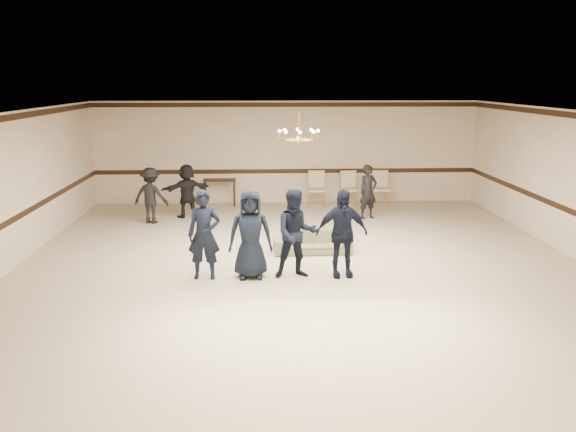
# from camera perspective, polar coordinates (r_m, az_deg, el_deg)

# --- Properties ---
(room) EXTENTS (12.01, 14.01, 3.21)m
(room) POSITION_cam_1_polar(r_m,az_deg,el_deg) (12.97, 1.26, 2.31)
(room) COLOR beige
(room) RESTS_ON ground
(chair_rail) EXTENTS (12.00, 0.02, 0.14)m
(chair_rail) POSITION_cam_1_polar(r_m,az_deg,el_deg) (19.95, -0.16, 4.09)
(chair_rail) COLOR black
(chair_rail) RESTS_ON wall_back
(crown_molding) EXTENTS (12.00, 0.02, 0.14)m
(crown_molding) POSITION_cam_1_polar(r_m,az_deg,el_deg) (19.76, -0.16, 10.07)
(crown_molding) COLOR black
(crown_molding) RESTS_ON wall_back
(chandelier) EXTENTS (0.94, 0.94, 0.89)m
(chandelier) POSITION_cam_1_polar(r_m,az_deg,el_deg) (13.80, 0.99, 8.26)
(chandelier) COLOR gold
(chandelier) RESTS_ON ceiling
(boy_a) EXTENTS (0.67, 0.46, 1.76)m
(boy_a) POSITION_cam_1_polar(r_m,az_deg,el_deg) (12.35, -7.62, -1.70)
(boy_a) COLOR black
(boy_a) RESTS_ON floor
(boy_b) EXTENTS (0.87, 0.58, 1.76)m
(boy_b) POSITION_cam_1_polar(r_m,az_deg,el_deg) (12.31, -3.44, -1.66)
(boy_b) COLOR black
(boy_b) RESTS_ON floor
(boy_c) EXTENTS (0.92, 0.75, 1.76)m
(boy_c) POSITION_cam_1_polar(r_m,az_deg,el_deg) (12.33, 0.75, -1.62)
(boy_c) COLOR black
(boy_c) RESTS_ON floor
(boy_d) EXTENTS (1.06, 0.51, 1.76)m
(boy_d) POSITION_cam_1_polar(r_m,az_deg,el_deg) (12.42, 4.90, -1.56)
(boy_d) COLOR black
(boy_d) RESTS_ON floor
(settee) EXTENTS (1.77, 0.74, 0.51)m
(settee) POSITION_cam_1_polar(r_m,az_deg,el_deg) (14.23, 2.23, -2.33)
(settee) COLOR #817C56
(settee) RESTS_ON floor
(adult_left) EXTENTS (1.11, 0.83, 1.53)m
(adult_left) POSITION_cam_1_polar(r_m,az_deg,el_deg) (17.45, -12.34, 1.83)
(adult_left) COLOR black
(adult_left) RESTS_ON floor
(adult_mid) EXTENTS (1.47, 1.03, 1.53)m
(adult_mid) POSITION_cam_1_polar(r_m,az_deg,el_deg) (18.00, -9.15, 2.28)
(adult_mid) COLOR black
(adult_mid) RESTS_ON floor
(adult_right) EXTENTS (0.66, 0.55, 1.53)m
(adult_right) POSITION_cam_1_polar(r_m,az_deg,el_deg) (17.77, 7.28, 2.20)
(adult_right) COLOR black
(adult_right) RESTS_ON floor
(banquet_chair_left) EXTENTS (0.52, 0.52, 1.06)m
(banquet_chair_left) POSITION_cam_1_polar(r_m,az_deg,el_deg) (19.39, 2.64, 2.43)
(banquet_chair_left) COLOR beige
(banquet_chair_left) RESTS_ON floor
(banquet_chair_mid) EXTENTS (0.56, 0.56, 1.06)m
(banquet_chair_mid) POSITION_cam_1_polar(r_m,az_deg,el_deg) (19.51, 5.57, 2.45)
(banquet_chair_mid) COLOR beige
(banquet_chair_mid) RESTS_ON floor
(banquet_chair_right) EXTENTS (0.52, 0.52, 1.06)m
(banquet_chair_right) POSITION_cam_1_polar(r_m,az_deg,el_deg) (19.68, 8.45, 2.46)
(banquet_chair_right) COLOR beige
(banquet_chair_right) RESTS_ON floor
(console_table) EXTENTS (1.00, 0.43, 0.84)m
(console_table) POSITION_cam_1_polar(r_m,az_deg,el_deg) (19.56, -6.21, 2.13)
(console_table) COLOR black
(console_table) RESTS_ON floor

